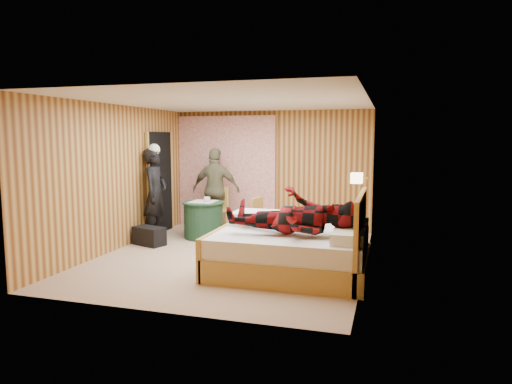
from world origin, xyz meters
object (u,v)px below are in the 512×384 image
(man_at_table, at_px, (216,190))
(round_table, at_px, (203,219))
(bed, at_px, (293,249))
(woman_standing, at_px, (155,194))
(nightstand, at_px, (354,238))
(chair_far, at_px, (217,206))
(duffel_bag, at_px, (149,236))
(chair_near, at_px, (252,217))
(man_on_bed, at_px, (292,205))
(wall_lamp, at_px, (357,178))

(man_at_table, bearing_deg, round_table, 88.12)
(bed, relative_size, man_at_table, 1.26)
(woman_standing, distance_m, man_at_table, 1.32)
(bed, xyz_separation_m, round_table, (-2.14, 1.77, 0.02))
(nightstand, relative_size, round_table, 0.69)
(chair_far, relative_size, duffel_bag, 1.59)
(duffel_bag, relative_size, man_at_table, 0.34)
(nightstand, relative_size, chair_near, 0.64)
(bed, height_order, man_at_table, man_at_table)
(chair_near, distance_m, man_at_table, 1.50)
(man_on_bed, bearing_deg, nightstand, 64.52)
(woman_standing, height_order, man_at_table, woman_standing)
(woman_standing, height_order, man_on_bed, man_on_bed)
(duffel_bag, relative_size, man_on_bed, 0.33)
(round_table, height_order, woman_standing, woman_standing)
(chair_near, xyz_separation_m, woman_standing, (-1.91, -0.06, 0.37))
(man_at_table, bearing_deg, chair_near, 136.08)
(duffel_bag, bearing_deg, woman_standing, 123.56)
(chair_far, bearing_deg, chair_near, -19.18)
(wall_lamp, xyz_separation_m, man_on_bed, (-0.77, -1.27, -0.28))
(chair_far, relative_size, woman_standing, 0.53)
(nightstand, xyz_separation_m, woman_standing, (-3.73, 0.11, 0.59))
(round_table, xyz_separation_m, man_at_table, (0.00, 0.67, 0.50))
(wall_lamp, xyz_separation_m, nightstand, (-0.04, 0.26, -1.02))
(man_on_bed, bearing_deg, round_table, 137.39)
(man_on_bed, bearing_deg, chair_far, 129.09)
(nightstand, xyz_separation_m, chair_near, (-1.82, 0.16, 0.23))
(wall_lamp, xyz_separation_m, man_at_table, (-2.94, 1.40, -0.44))
(nightstand, distance_m, chair_far, 3.09)
(round_table, distance_m, chair_near, 1.13)
(nightstand, distance_m, duffel_bag, 3.63)
(chair_far, xyz_separation_m, chair_near, (1.05, -0.94, -0.04))
(wall_lamp, relative_size, woman_standing, 0.15)
(woman_standing, xyz_separation_m, man_at_table, (0.83, 1.03, -0.01))
(round_table, bearing_deg, woman_standing, -156.61)
(round_table, relative_size, duffel_bag, 1.37)
(bed, distance_m, nightstand, 1.51)
(nightstand, bearing_deg, bed, -120.35)
(man_on_bed, bearing_deg, wall_lamp, 58.65)
(nightstand, xyz_separation_m, man_on_bed, (-0.73, -1.53, 0.74))
(duffel_bag, distance_m, man_at_table, 1.81)
(bed, height_order, chair_near, bed)
(wall_lamp, height_order, man_on_bed, man_on_bed)
(chair_near, relative_size, duffel_bag, 1.48)
(woman_standing, bearing_deg, man_at_table, -43.00)
(man_at_table, bearing_deg, duffel_bag, 63.32)
(bed, bearing_deg, nightstand, 59.65)
(nightstand, relative_size, chair_far, 0.60)
(bed, bearing_deg, woman_standing, 154.62)
(bed, relative_size, nightstand, 3.92)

